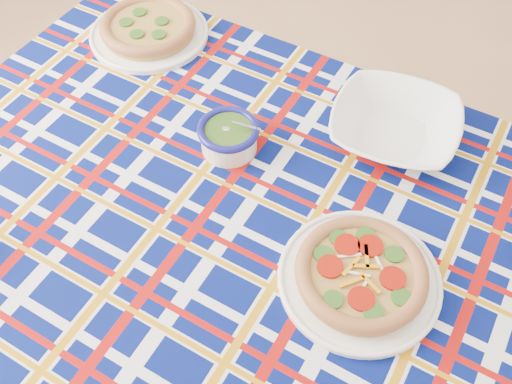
# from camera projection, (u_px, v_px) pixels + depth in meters

# --- Properties ---
(floor) EXTENTS (4.00, 4.00, 0.00)m
(floor) POSITION_uv_depth(u_px,v_px,m) (317.00, 318.00, 1.78)
(floor) COLOR tan
(floor) RESTS_ON ground
(dining_table) EXTENTS (1.84, 1.53, 0.74)m
(dining_table) POSITION_uv_depth(u_px,v_px,m) (272.00, 246.00, 1.15)
(dining_table) COLOR brown
(dining_table) RESTS_ON floor
(tablecloth) EXTENTS (1.88, 1.58, 0.10)m
(tablecloth) POSITION_uv_depth(u_px,v_px,m) (272.00, 239.00, 1.14)
(tablecloth) COLOR #041055
(tablecloth) RESTS_ON dining_table
(main_focaccia_plate) EXTENTS (0.37, 0.37, 0.06)m
(main_focaccia_plate) POSITION_uv_depth(u_px,v_px,m) (361.00, 273.00, 1.00)
(main_focaccia_plate) COLOR #AB833C
(main_focaccia_plate) RESTS_ON tablecloth
(pesto_bowl) EXTENTS (0.18, 0.18, 0.08)m
(pesto_bowl) POSITION_uv_depth(u_px,v_px,m) (229.00, 135.00, 1.18)
(pesto_bowl) COLOR #213F11
(pesto_bowl) RESTS_ON tablecloth
(serving_bowl) EXTENTS (0.33, 0.33, 0.07)m
(serving_bowl) POSITION_uv_depth(u_px,v_px,m) (394.00, 126.00, 1.21)
(serving_bowl) COLOR white
(serving_bowl) RESTS_ON tablecloth
(second_focaccia_plate) EXTENTS (0.39, 0.39, 0.06)m
(second_focaccia_plate) POSITION_uv_depth(u_px,v_px,m) (148.00, 27.00, 1.42)
(second_focaccia_plate) COLOR #AB833C
(second_focaccia_plate) RESTS_ON tablecloth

